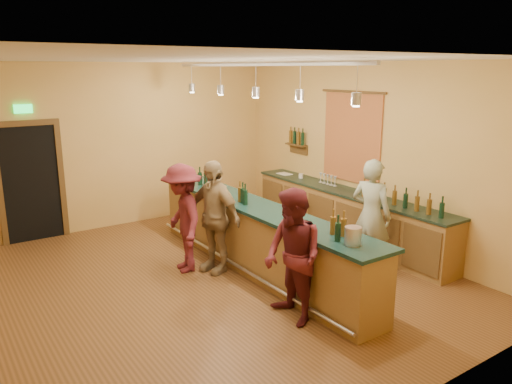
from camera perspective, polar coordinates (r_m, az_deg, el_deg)
floor at (r=7.56m, az=-5.37°, el=-10.18°), size 7.00×7.00×0.00m
ceiling at (r=6.90m, az=-5.99°, el=14.85°), size 6.50×7.00×0.02m
wall_back at (r=10.22m, az=-15.25°, el=5.12°), size 6.50×0.02×3.20m
wall_front at (r=4.44m, az=16.92°, el=-6.19°), size 6.50×0.02×3.20m
wall_right at (r=9.05m, az=12.69°, el=4.18°), size 0.02×7.00×3.20m
doorway at (r=9.86m, az=-24.34°, el=1.25°), size 1.15×0.09×2.48m
tapestry at (r=9.27m, az=10.88°, el=6.06°), size 0.03×1.40×1.60m
bottle_shelf at (r=10.36m, az=4.69°, el=6.04°), size 0.17×0.55×0.54m
back_counter at (r=9.22m, az=10.32°, el=-2.63°), size 0.60×4.55×1.27m
tasting_bar at (r=7.75m, az=-0.01°, el=-4.68°), size 0.73×5.10×1.38m
pendant_track at (r=7.35m, az=-0.01°, el=13.17°), size 0.11×4.60×0.50m
bartender at (r=7.86m, az=13.01°, el=-2.65°), size 0.59×0.74×1.77m
customer_a at (r=6.15m, az=4.26°, el=-7.42°), size 0.71×0.88×1.69m
customer_b at (r=7.67m, az=-4.85°, el=-2.82°), size 0.70×1.11×1.75m
customer_c at (r=7.75m, az=-8.37°, el=-2.98°), size 0.84×1.20×1.69m
bar_stool at (r=9.48m, az=4.32°, el=-1.05°), size 0.38×0.38×0.78m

